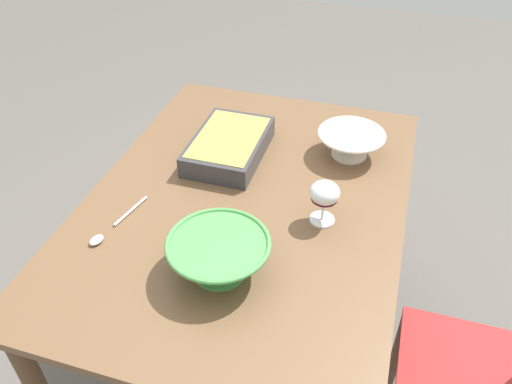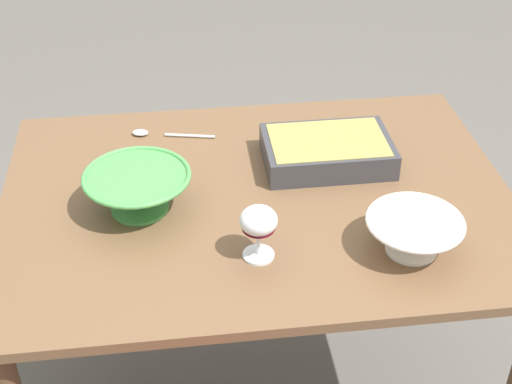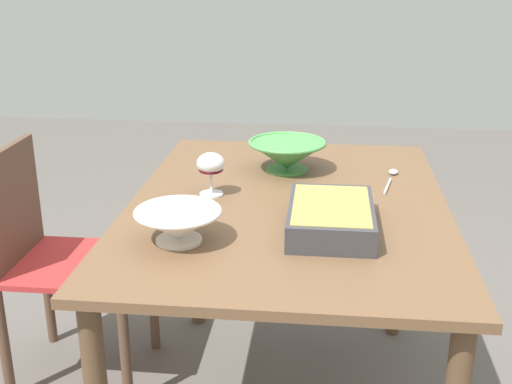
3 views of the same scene
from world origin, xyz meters
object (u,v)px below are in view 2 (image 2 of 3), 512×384
Objects in this scene: dining_table at (257,226)px; serving_spoon at (156,134)px; mixing_bowl at (138,190)px; wine_glass at (259,224)px; small_bowl at (414,233)px; casserole_dish at (327,150)px.

dining_table is 5.48× the size of serving_spoon.
dining_table is 0.33m from mixing_bowl.
serving_spoon is (0.24, -0.32, 0.11)m from dining_table.
wine_glass is 0.60× the size of small_bowl.
wine_glass is at bearing 111.56° from serving_spoon.
small_bowl is at bearing 159.04° from mixing_bowl.
dining_table is 4.91× the size of mixing_bowl.
wine_glass is 0.59m from serving_spoon.
mixing_bowl is (0.29, 0.02, 0.16)m from dining_table.
serving_spoon is (0.22, -0.55, -0.08)m from wine_glass.
mixing_bowl is at bearing 4.50° from dining_table.
casserole_dish reaches higher than serving_spoon.
serving_spoon is at bearing -45.60° from small_bowl.
casserole_dish is at bearing -73.03° from small_bowl.
dining_table is 0.43m from small_bowl.
wine_glass is 0.35m from small_bowl.
mixing_bowl is at bearing 16.55° from casserole_dish.
small_bowl is (-0.60, 0.23, -0.01)m from mixing_bowl.
casserole_dish is 0.51m from mixing_bowl.
dining_table is 0.30m from wine_glass.
casserole_dish is (-0.20, -0.12, 0.14)m from dining_table.
small_bowl is 0.80m from serving_spoon.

